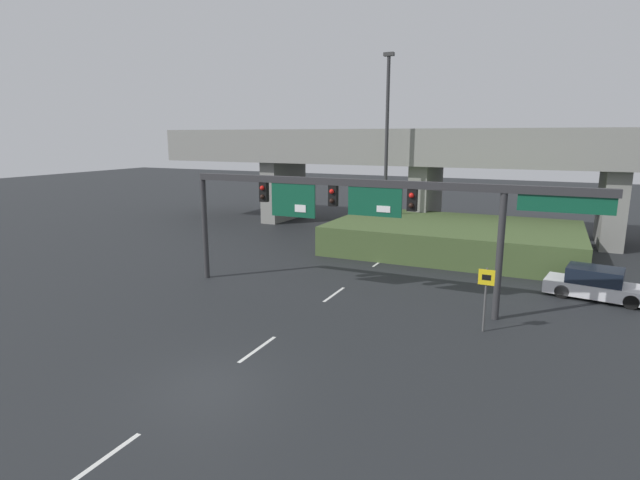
{
  "coord_description": "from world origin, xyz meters",
  "views": [
    {
      "loc": [
        8.96,
        -11.19,
        7.42
      ],
      "look_at": [
        0.0,
        8.1,
        2.96
      ],
      "focal_mm": 28.0,
      "sensor_mm": 36.0,
      "label": 1
    }
  ],
  "objects_px": {
    "highway_light_pole_near": "(387,144)",
    "parked_sedan_near_right": "(597,285)",
    "speed_limit_sign": "(486,291)",
    "signal_gantry": "(361,201)"
  },
  "relations": [
    {
      "from": "signal_gantry",
      "to": "highway_light_pole_near",
      "type": "xyz_separation_m",
      "value": [
        -3.07,
        13.36,
        2.25
      ]
    },
    {
      "from": "highway_light_pole_near",
      "to": "parked_sedan_near_right",
      "type": "height_order",
      "value": "highway_light_pole_near"
    },
    {
      "from": "signal_gantry",
      "to": "speed_limit_sign",
      "type": "height_order",
      "value": "signal_gantry"
    },
    {
      "from": "parked_sedan_near_right",
      "to": "signal_gantry",
      "type": "bearing_deg",
      "value": -145.19
    },
    {
      "from": "signal_gantry",
      "to": "highway_light_pole_near",
      "type": "distance_m",
      "value": 13.89
    },
    {
      "from": "speed_limit_sign",
      "to": "parked_sedan_near_right",
      "type": "relative_size",
      "value": 0.54
    },
    {
      "from": "speed_limit_sign",
      "to": "parked_sedan_near_right",
      "type": "distance_m",
      "value": 7.72
    },
    {
      "from": "highway_light_pole_near",
      "to": "speed_limit_sign",
      "type": "bearing_deg",
      "value": -59.63
    },
    {
      "from": "signal_gantry",
      "to": "speed_limit_sign",
      "type": "xyz_separation_m",
      "value": [
        5.7,
        -1.61,
        -2.94
      ]
    },
    {
      "from": "speed_limit_sign",
      "to": "highway_light_pole_near",
      "type": "bearing_deg",
      "value": 120.37
    }
  ]
}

